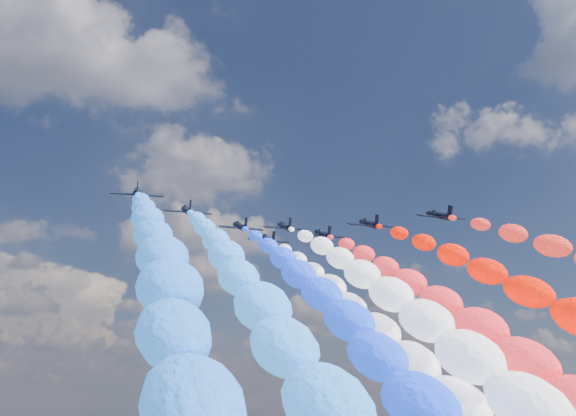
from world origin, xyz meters
name	(u,v)px	position (x,y,z in m)	size (l,w,h in m)	color
jet_0	(137,193)	(-29.09, -4.22, 107.98)	(8.78, 11.77, 2.59)	black
trail_0	(172,344)	(-29.09, -65.83, 77.94)	(7.15, 120.99, 63.83)	blue
jet_1	(187,210)	(-19.44, 4.14, 107.98)	(8.78, 11.77, 2.59)	black
trail_1	(271,354)	(-19.44, -57.47, 77.94)	(7.15, 120.99, 63.83)	#2C80F7
jet_2	(240,227)	(-7.42, 12.98, 107.98)	(8.78, 11.77, 2.59)	black
trail_2	(361,362)	(-7.42, -48.63, 77.94)	(7.15, 120.99, 63.83)	#173FFE
jet_3	(285,227)	(1.24, 10.49, 107.98)	(8.78, 11.77, 2.59)	black
trail_3	(447,362)	(1.24, -51.12, 77.94)	(7.15, 120.99, 63.83)	white
jet_4	(268,239)	(0.66, 22.08, 107.98)	(8.78, 11.77, 2.59)	black
trail_4	(395,367)	(0.66, -39.53, 77.94)	(7.15, 120.99, 63.83)	white
jet_5	(323,234)	(10.73, 14.50, 107.98)	(8.78, 11.77, 2.59)	black
trail_5	(504,365)	(10.73, -47.11, 77.94)	(7.15, 120.99, 63.83)	red
jet_6	(369,224)	(16.70, 3.62, 107.98)	(8.78, 11.77, 2.59)	black
jet_7	(439,215)	(27.09, -5.82, 107.98)	(8.78, 11.77, 2.59)	black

